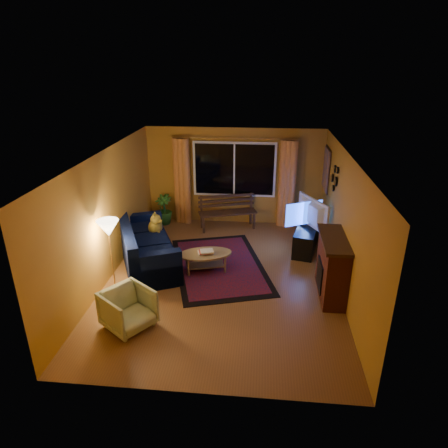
# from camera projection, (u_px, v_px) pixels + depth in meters

# --- Properties ---
(floor) EXTENTS (4.50, 6.00, 0.02)m
(floor) POSITION_uv_depth(u_px,v_px,m) (223.00, 278.00, 8.02)
(floor) COLOR brown
(floor) RESTS_ON ground
(ceiling) EXTENTS (4.50, 6.00, 0.02)m
(ceiling) POSITION_uv_depth(u_px,v_px,m) (222.00, 154.00, 7.05)
(ceiling) COLOR white
(ceiling) RESTS_ON ground
(wall_back) EXTENTS (4.50, 0.02, 2.50)m
(wall_back) POSITION_uv_depth(u_px,v_px,m) (234.00, 177.00, 10.29)
(wall_back) COLOR #BA812A
(wall_back) RESTS_ON ground
(wall_left) EXTENTS (0.02, 6.00, 2.50)m
(wall_left) POSITION_uv_depth(u_px,v_px,m) (107.00, 216.00, 7.74)
(wall_left) COLOR #BA812A
(wall_left) RESTS_ON ground
(wall_right) EXTENTS (0.02, 6.00, 2.50)m
(wall_right) POSITION_uv_depth(u_px,v_px,m) (345.00, 225.00, 7.33)
(wall_right) COLOR #BA812A
(wall_right) RESTS_ON ground
(window) EXTENTS (2.00, 0.02, 1.30)m
(window) POSITION_uv_depth(u_px,v_px,m) (234.00, 170.00, 10.16)
(window) COLOR black
(window) RESTS_ON wall_back
(curtain_rod) EXTENTS (3.20, 0.03, 0.03)m
(curtain_rod) POSITION_uv_depth(u_px,v_px,m) (234.00, 138.00, 9.81)
(curtain_rod) COLOR #BF8C3F
(curtain_rod) RESTS_ON wall_back
(curtain_left) EXTENTS (0.36, 0.36, 2.24)m
(curtain_left) POSITION_uv_depth(u_px,v_px,m) (182.00, 181.00, 10.35)
(curtain_left) COLOR orange
(curtain_left) RESTS_ON ground
(curtain_right) EXTENTS (0.36, 0.36, 2.24)m
(curtain_right) POSITION_uv_depth(u_px,v_px,m) (287.00, 184.00, 10.10)
(curtain_right) COLOR orange
(curtain_right) RESTS_ON ground
(bench) EXTENTS (1.52, 0.85, 0.44)m
(bench) POSITION_uv_depth(u_px,v_px,m) (228.00, 220.00, 10.25)
(bench) COLOR black
(bench) RESTS_ON ground
(potted_plant) EXTENTS (0.56, 0.56, 0.79)m
(potted_plant) POSITION_uv_depth(u_px,v_px,m) (164.00, 209.00, 10.49)
(potted_plant) COLOR #235B1E
(potted_plant) RESTS_ON ground
(sofa) EXTENTS (1.86, 2.52, 0.94)m
(sofa) POSITION_uv_depth(u_px,v_px,m) (147.00, 244.00, 8.41)
(sofa) COLOR black
(sofa) RESTS_ON ground
(dog) EXTENTS (0.37, 0.50, 0.53)m
(dog) POSITION_uv_depth(u_px,v_px,m) (155.00, 223.00, 8.78)
(dog) COLOR olive
(dog) RESTS_ON sofa
(armchair) EXTENTS (0.96, 0.97, 0.73)m
(armchair) POSITION_uv_depth(u_px,v_px,m) (128.00, 307.00, 6.44)
(armchair) COLOR beige
(armchair) RESTS_ON ground
(floor_lamp) EXTENTS (0.31, 0.31, 1.41)m
(floor_lamp) POSITION_uv_depth(u_px,v_px,m) (112.00, 256.00, 7.37)
(floor_lamp) COLOR #BF8C3F
(floor_lamp) RESTS_ON ground
(rug) EXTENTS (2.53, 3.23, 0.02)m
(rug) POSITION_uv_depth(u_px,v_px,m) (219.00, 265.00, 8.49)
(rug) COLOR maroon
(rug) RESTS_ON ground
(coffee_table) EXTENTS (1.34, 1.34, 0.40)m
(coffee_table) POSITION_uv_depth(u_px,v_px,m) (206.00, 262.00, 8.24)
(coffee_table) COLOR #967E53
(coffee_table) RESTS_ON ground
(tv_console) EXTENTS (0.72, 1.37, 0.55)m
(tv_console) POSITION_uv_depth(u_px,v_px,m) (306.00, 238.00, 9.13)
(tv_console) COLOR black
(tv_console) RESTS_ON ground
(television) EXTENTS (0.65, 1.10, 0.66)m
(television) POSITION_uv_depth(u_px,v_px,m) (308.00, 213.00, 8.89)
(television) COLOR black
(television) RESTS_ON tv_console
(fireplace) EXTENTS (0.40, 1.20, 1.10)m
(fireplace) POSITION_uv_depth(u_px,v_px,m) (332.00, 268.00, 7.25)
(fireplace) COLOR maroon
(fireplace) RESTS_ON ground
(mirror_cluster) EXTENTS (0.06, 0.60, 0.56)m
(mirror_cluster) POSITION_uv_depth(u_px,v_px,m) (334.00, 176.00, 8.31)
(mirror_cluster) COLOR black
(mirror_cluster) RESTS_ON wall_right
(painting) EXTENTS (0.04, 0.76, 0.96)m
(painting) POSITION_uv_depth(u_px,v_px,m) (326.00, 169.00, 9.42)
(painting) COLOR #C76A0F
(painting) RESTS_ON wall_right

